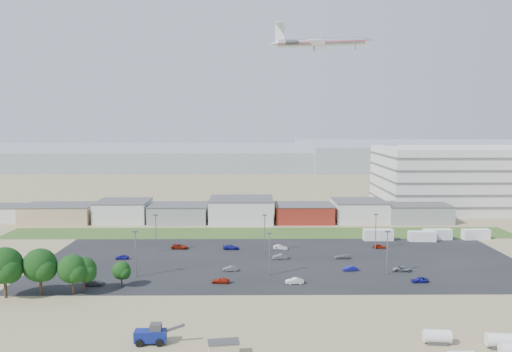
{
  "coord_description": "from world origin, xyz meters",
  "views": [
    {
      "loc": [
        -2.37,
        -103.12,
        35.17
      ],
      "look_at": [
        -1.25,
        22.0,
        21.49
      ],
      "focal_mm": 35.0,
      "sensor_mm": 36.0,
      "label": 1
    }
  ],
  "objects_px": {
    "storage_tank_nw": "(437,336)",
    "tree_far_left": "(4,270)",
    "telehandler": "(150,334)",
    "box_trailer_a": "(378,235)",
    "portable_shed": "(224,349)",
    "parked_car_1": "(350,268)",
    "parked_car_4": "(230,269)",
    "parked_car_13": "(295,281)",
    "parked_car_2": "(420,280)",
    "parked_car_11": "(280,247)",
    "parked_car_7": "(280,256)",
    "parked_car_0": "(401,269)",
    "airliner": "(321,42)",
    "parked_car_5": "(122,257)",
    "parked_car_10": "(94,282)",
    "parked_car_9": "(180,246)",
    "parked_car_6": "(231,247)",
    "parked_car_8": "(379,246)",
    "parked_car_3": "(221,280)",
    "parked_car_12": "(341,256)"
  },
  "relations": [
    {
      "from": "parked_car_1",
      "to": "parked_car_12",
      "type": "relative_size",
      "value": 0.91
    },
    {
      "from": "parked_car_0",
      "to": "portable_shed",
      "type": "bearing_deg",
      "value": -35.59
    },
    {
      "from": "storage_tank_nw",
      "to": "tree_far_left",
      "type": "bearing_deg",
      "value": 164.77
    },
    {
      "from": "parked_car_4",
      "to": "parked_car_10",
      "type": "relative_size",
      "value": 0.79
    },
    {
      "from": "parked_car_1",
      "to": "parked_car_11",
      "type": "bearing_deg",
      "value": -149.05
    },
    {
      "from": "parked_car_1",
      "to": "parked_car_8",
      "type": "distance_m",
      "value": 24.33
    },
    {
      "from": "parked_car_4",
      "to": "parked_car_11",
      "type": "relative_size",
      "value": 0.9
    },
    {
      "from": "parked_car_0",
      "to": "parked_car_7",
      "type": "distance_m",
      "value": 29.98
    },
    {
      "from": "parked_car_5",
      "to": "parked_car_10",
      "type": "bearing_deg",
      "value": -0.25
    },
    {
      "from": "parked_car_13",
      "to": "parked_car_1",
      "type": "bearing_deg",
      "value": 118.96
    },
    {
      "from": "tree_far_left",
      "to": "parked_car_6",
      "type": "distance_m",
      "value": 57.81
    },
    {
      "from": "portable_shed",
      "to": "parked_car_9",
      "type": "xyz_separation_m",
      "value": [
        -15.73,
        63.93,
        -0.53
      ]
    },
    {
      "from": "parked_car_9",
      "to": "parked_car_8",
      "type": "bearing_deg",
      "value": -87.21
    },
    {
      "from": "tree_far_left",
      "to": "parked_car_6",
      "type": "relative_size",
      "value": 2.61
    },
    {
      "from": "storage_tank_nw",
      "to": "parked_car_4",
      "type": "distance_m",
      "value": 52.11
    },
    {
      "from": "telehandler",
      "to": "parked_car_2",
      "type": "distance_m",
      "value": 60.89
    },
    {
      "from": "parked_car_3",
      "to": "parked_car_6",
      "type": "height_order",
      "value": "parked_car_6"
    },
    {
      "from": "storage_tank_nw",
      "to": "parked_car_7",
      "type": "distance_m",
      "value": 54.16
    },
    {
      "from": "portable_shed",
      "to": "parked_car_1",
      "type": "bearing_deg",
      "value": 49.45
    },
    {
      "from": "parked_car_3",
      "to": "parked_car_9",
      "type": "bearing_deg",
      "value": -149.46
    },
    {
      "from": "box_trailer_a",
      "to": "parked_car_3",
      "type": "distance_m",
      "value": 59.43
    },
    {
      "from": "parked_car_7",
      "to": "telehandler",
      "type": "bearing_deg",
      "value": -31.31
    },
    {
      "from": "parked_car_0",
      "to": "parked_car_12",
      "type": "bearing_deg",
      "value": -124.88
    },
    {
      "from": "storage_tank_nw",
      "to": "parked_car_11",
      "type": "relative_size",
      "value": 1.06
    },
    {
      "from": "telehandler",
      "to": "airliner",
      "type": "distance_m",
      "value": 148.84
    },
    {
      "from": "parked_car_0",
      "to": "parked_car_10",
      "type": "distance_m",
      "value": 69.96
    },
    {
      "from": "parked_car_6",
      "to": "parked_car_10",
      "type": "relative_size",
      "value": 0.99
    },
    {
      "from": "parked_car_9",
      "to": "parked_car_13",
      "type": "relative_size",
      "value": 1.19
    },
    {
      "from": "airliner",
      "to": "parked_car_9",
      "type": "height_order",
      "value": "airliner"
    },
    {
      "from": "parked_car_1",
      "to": "tree_far_left",
      "type": "bearing_deg",
      "value": -83.23
    },
    {
      "from": "parked_car_2",
      "to": "parked_car_0",
      "type": "bearing_deg",
      "value": -171.81
    },
    {
      "from": "portable_shed",
      "to": "parked_car_1",
      "type": "distance_m",
      "value": 51.07
    },
    {
      "from": "telehandler",
      "to": "parked_car_8",
      "type": "height_order",
      "value": "telehandler"
    },
    {
      "from": "tree_far_left",
      "to": "airliner",
      "type": "relative_size",
      "value": 0.28
    },
    {
      "from": "parked_car_4",
      "to": "parked_car_13",
      "type": "relative_size",
      "value": 0.9
    },
    {
      "from": "parked_car_6",
      "to": "parked_car_9",
      "type": "relative_size",
      "value": 0.95
    },
    {
      "from": "parked_car_1",
      "to": "parked_car_5",
      "type": "xyz_separation_m",
      "value": [
        -56.68,
        10.59,
        -0.01
      ]
    },
    {
      "from": "portable_shed",
      "to": "telehandler",
      "type": "xyz_separation_m",
      "value": [
        -11.87,
        4.39,
        0.48
      ]
    },
    {
      "from": "parked_car_2",
      "to": "parked_car_13",
      "type": "xyz_separation_m",
      "value": [
        -27.56,
        -0.62,
        0.02
      ]
    },
    {
      "from": "telehandler",
      "to": "parked_car_3",
      "type": "relative_size",
      "value": 2.02
    },
    {
      "from": "box_trailer_a",
      "to": "parked_car_8",
      "type": "distance_m",
      "value": 9.9
    },
    {
      "from": "portable_shed",
      "to": "parked_car_11",
      "type": "xyz_separation_m",
      "value": [
        12.18,
        62.88,
        -0.53
      ]
    },
    {
      "from": "parked_car_0",
      "to": "parked_car_6",
      "type": "bearing_deg",
      "value": -109.22
    },
    {
      "from": "parked_car_4",
      "to": "parked_car_11",
      "type": "height_order",
      "value": "parked_car_11"
    },
    {
      "from": "airliner",
      "to": "parked_car_5",
      "type": "bearing_deg",
      "value": -115.28
    },
    {
      "from": "parked_car_0",
      "to": "parked_car_1",
      "type": "xyz_separation_m",
      "value": [
        -11.99,
        0.35,
        0.0
      ]
    },
    {
      "from": "parked_car_7",
      "to": "parked_car_0",
      "type": "bearing_deg",
      "value": 63.09
    },
    {
      "from": "telehandler",
      "to": "parked_car_7",
      "type": "height_order",
      "value": "telehandler"
    },
    {
      "from": "parked_car_4",
      "to": "parked_car_7",
      "type": "height_order",
      "value": "parked_car_7"
    },
    {
      "from": "telehandler",
      "to": "box_trailer_a",
      "type": "height_order",
      "value": "telehandler"
    }
  ]
}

